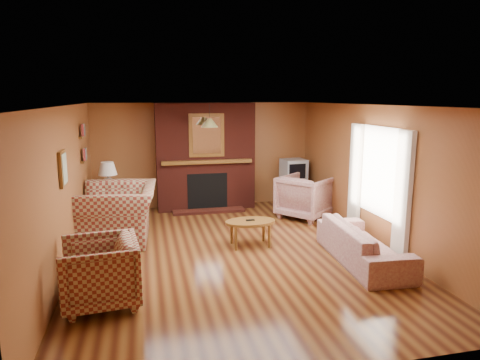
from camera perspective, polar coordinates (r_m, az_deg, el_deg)
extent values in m
plane|color=#411C0D|center=(7.15, -0.98, -9.69)|extent=(6.50, 6.50, 0.00)
plane|color=silver|center=(6.69, -1.05, 9.92)|extent=(6.50, 6.50, 0.00)
plane|color=brown|center=(9.98, -4.85, 3.34)|extent=(6.50, 0.00, 6.50)
plane|color=brown|center=(3.81, 9.20, -9.56)|extent=(6.50, 0.00, 6.50)
plane|color=brown|center=(6.78, -22.18, -1.12)|extent=(0.00, 6.50, 6.50)
plane|color=brown|center=(7.72, 17.46, 0.60)|extent=(0.00, 6.50, 6.50)
cube|color=#491610|center=(9.74, -4.65, 3.15)|extent=(2.20, 0.50, 2.40)
cube|color=black|center=(9.65, -4.38, -1.45)|extent=(0.90, 0.06, 0.80)
cube|color=#491610|center=(9.58, -4.19, -4.12)|extent=(1.60, 0.35, 0.06)
cube|color=brown|center=(9.48, -4.40, 2.45)|extent=(2.00, 0.18, 0.08)
cube|color=brown|center=(9.45, -4.48, 5.96)|extent=(0.78, 0.05, 0.95)
cube|color=white|center=(9.42, -4.45, 5.94)|extent=(0.62, 0.02, 0.80)
cube|color=beige|center=(6.93, 20.88, -2.04)|extent=(0.08, 0.35, 2.00)
cube|color=beige|center=(8.19, 15.12, 0.24)|extent=(0.08, 0.35, 2.00)
cube|color=white|center=(7.53, 18.13, 1.07)|extent=(0.03, 1.10, 1.50)
cube|color=brown|center=(8.60, -20.09, 2.47)|extent=(0.06, 0.55, 0.04)
cube|color=brown|center=(8.55, -20.29, 5.46)|extent=(0.06, 0.55, 0.04)
cube|color=brown|center=(6.42, -22.56, 1.40)|extent=(0.04, 0.40, 0.50)
cube|color=beige|center=(6.42, -22.34, 1.41)|extent=(0.01, 0.32, 0.42)
cylinder|color=black|center=(8.96, -4.10, 9.02)|extent=(0.01, 0.01, 0.35)
cone|color=#D2AF54|center=(8.97, -4.08, 7.62)|extent=(0.36, 0.36, 0.18)
imported|color=maroon|center=(7.94, -15.91, -4.28)|extent=(1.41, 1.59, 0.98)
imported|color=maroon|center=(5.62, -18.17, -11.60)|extent=(1.01, 0.98, 0.84)
imported|color=#C1AD95|center=(6.97, 16.10, -8.12)|extent=(0.92, 2.08, 0.59)
imported|color=#C1AD95|center=(9.17, 8.66, -2.21)|extent=(1.37, 1.37, 0.90)
ellipsoid|color=brown|center=(7.35, 1.38, -5.62)|extent=(0.87, 0.54, 0.05)
cube|color=black|center=(7.34, 1.39, -5.36)|extent=(0.15, 0.05, 0.02)
cylinder|color=brown|center=(7.65, 3.18, -6.71)|extent=(0.05, 0.05, 0.40)
cylinder|color=brown|center=(7.52, -1.12, -7.02)|extent=(0.05, 0.05, 0.40)
cylinder|color=brown|center=(7.34, 3.93, -7.51)|extent=(0.05, 0.05, 0.40)
cylinder|color=brown|center=(7.20, -0.55, -7.86)|extent=(0.05, 0.05, 0.40)
cube|color=brown|center=(9.30, -16.99, -3.34)|extent=(0.48, 0.48, 0.60)
sphere|color=white|center=(9.20, -17.15, -0.62)|extent=(0.31, 0.31, 0.31)
cylinder|color=black|center=(9.17, -17.21, 0.43)|extent=(0.03, 0.03, 0.10)
cone|color=white|center=(9.14, -17.27, 1.49)|extent=(0.38, 0.38, 0.27)
cube|color=black|center=(10.20, 7.08, -1.64)|extent=(0.58, 0.53, 0.61)
cube|color=#A3A5AA|center=(10.09, 7.15, 1.40)|extent=(0.57, 0.55, 0.48)
cube|color=black|center=(9.85, 7.67, 1.15)|extent=(0.40, 0.06, 0.34)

